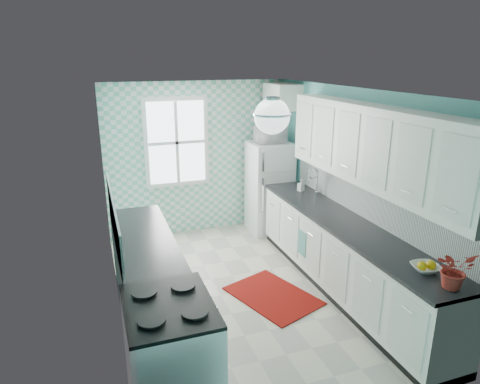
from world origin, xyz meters
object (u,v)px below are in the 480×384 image
object	(u,v)px
ceiling_light	(272,116)
microwave	(270,135)
fruit_bowl	(426,268)
fridge	(269,187)
stove	(172,359)
sink	(306,197)
potted_plant	(454,270)

from	to	relation	value
ceiling_light	microwave	distance (m)	2.88
ceiling_light	fruit_bowl	distance (m)	2.03
fruit_bowl	microwave	xyz separation A→B (m)	(-0.09, 3.49, 0.68)
fridge	microwave	bearing A→B (deg)	57.05
stove	ceiling_light	bearing A→B (deg)	35.77
stove	fruit_bowl	distance (m)	2.44
sink	potted_plant	xyz separation A→B (m)	(-0.00, -2.70, 0.18)
fruit_bowl	microwave	distance (m)	3.56
sink	microwave	bearing A→B (deg)	95.40
potted_plant	microwave	xyz separation A→B (m)	(-0.09, 3.81, 0.54)
fruit_bowl	potted_plant	xyz separation A→B (m)	(0.00, -0.32, 0.14)
ceiling_light	fruit_bowl	xyz separation A→B (m)	(1.20, -0.92, -1.35)
fridge	microwave	distance (m)	0.89
fridge	microwave	size ratio (longest dim) A/B	3.22
stove	fridge	bearing A→B (deg)	56.66
microwave	fruit_bowl	bearing A→B (deg)	92.04
fridge	stove	size ratio (longest dim) A/B	1.47
stove	potted_plant	world-z (taller)	potted_plant
sink	fruit_bowl	size ratio (longest dim) A/B	2.08
sink	fruit_bowl	bearing A→B (deg)	-89.52
sink	fruit_bowl	distance (m)	2.38
fridge	sink	xyz separation A→B (m)	(0.09, -1.11, 0.17)
fridge	sink	bearing A→B (deg)	-82.57
sink	microwave	distance (m)	1.33
microwave	fridge	bearing A→B (deg)	55.03
ceiling_light	sink	world-z (taller)	ceiling_light
fruit_bowl	microwave	bearing A→B (deg)	91.48
fruit_bowl	potted_plant	world-z (taller)	potted_plant
ceiling_light	fridge	world-z (taller)	ceiling_light
stove	microwave	bearing A→B (deg)	56.66
stove	sink	xyz separation A→B (m)	(2.40, 2.31, 0.39)
ceiling_light	sink	bearing A→B (deg)	50.55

